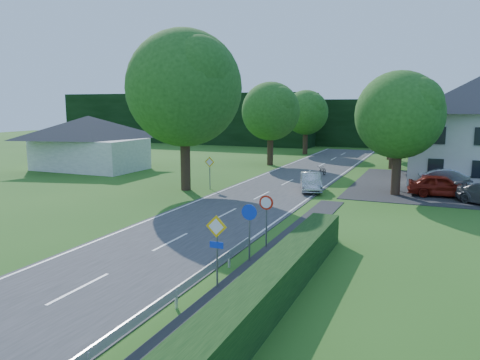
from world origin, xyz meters
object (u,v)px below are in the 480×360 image
at_px(moving_car, 311,182).
at_px(motorcycle, 322,171).
at_px(parked_car_silver_a, 449,178).
at_px(streetlight, 394,130).
at_px(parasol, 428,171).
at_px(parked_car_red, 442,186).

xyz_separation_m(moving_car, motorcycle, (-0.90, 7.49, -0.22)).
bearing_deg(parked_car_silver_a, streetlight, 108.54).
bearing_deg(motorcycle, parasol, 10.97).
bearing_deg(parked_car_red, motorcycle, 52.31).
xyz_separation_m(parked_car_red, parked_car_silver_a, (0.51, 3.93, -0.00)).
bearing_deg(streetlight, parasol, 64.32).
bearing_deg(streetlight, parked_car_silver_a, 32.09).
xyz_separation_m(streetlight, parasol, (2.40, 5.00, -3.56)).
height_order(streetlight, parasol, streetlight).
relative_size(parked_car_silver_a, parasol, 2.36).
distance_m(motorcycle, parked_car_red, 11.38).
height_order(parked_car_red, parasol, parasol).
relative_size(moving_car, parasol, 2.11).
relative_size(streetlight, moving_car, 1.98).
bearing_deg(streetlight, motorcycle, 144.15).
bearing_deg(motorcycle, moving_car, -75.32).
distance_m(streetlight, motorcycle, 8.69).
bearing_deg(motorcycle, parked_car_silver_a, -3.68).
bearing_deg(parked_car_silver_a, parked_car_red, 158.98).
height_order(moving_car, parked_car_silver_a, parked_car_silver_a).
xyz_separation_m(streetlight, parked_car_red, (3.40, -1.47, -3.68)).
xyz_separation_m(moving_car, parked_car_silver_a, (9.28, 5.42, 0.08)).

